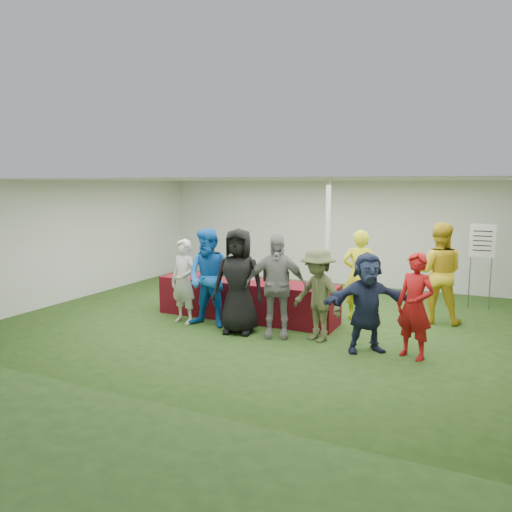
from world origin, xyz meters
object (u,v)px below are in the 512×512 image
at_px(serving_table, 247,299).
at_px(customer_4, 318,295).
at_px(dump_bucket, 322,285).
at_px(staff_back, 438,273).
at_px(customer_3, 276,286).
at_px(wine_list_sign, 482,247).
at_px(customer_1, 210,278).
at_px(customer_2, 239,281).
at_px(customer_6, 415,306).
at_px(customer_0, 184,281).
at_px(staff_pourer, 359,275).
at_px(customer_5, 367,303).

height_order(serving_table, customer_4, customer_4).
distance_m(dump_bucket, staff_back, 2.35).
bearing_deg(customer_3, wine_list_sign, 30.57).
xyz_separation_m(customer_1, customer_2, (0.65, -0.10, 0.02)).
xyz_separation_m(dump_bucket, customer_2, (-1.31, -0.69, 0.09)).
bearing_deg(customer_4, wine_list_sign, 80.32).
distance_m(customer_3, customer_6, 2.31).
relative_size(serving_table, customer_0, 2.25).
bearing_deg(dump_bucket, staff_back, 40.50).
relative_size(wine_list_sign, customer_1, 0.99).
xyz_separation_m(dump_bucket, customer_4, (0.10, -0.53, -0.05)).
height_order(dump_bucket, wine_list_sign, wine_list_sign).
relative_size(dump_bucket, customer_1, 0.13).
height_order(staff_pourer, customer_6, staff_pourer).
xyz_separation_m(staff_pourer, customer_5, (0.58, -1.81, -0.09)).
bearing_deg(customer_1, customer_6, -1.67).
bearing_deg(customer_1, dump_bucket, 16.68).
height_order(customer_0, customer_2, customer_2).
bearing_deg(wine_list_sign, serving_table, -145.93).
relative_size(serving_table, customer_4, 2.29).
bearing_deg(dump_bucket, serving_table, 172.19).
bearing_deg(customer_4, staff_back, 75.14).
bearing_deg(customer_2, customer_3, -4.71).
bearing_deg(customer_1, customer_5, -2.59).
xyz_separation_m(wine_list_sign, customer_4, (-2.39, -3.52, -0.53)).
bearing_deg(customer_2, staff_back, 25.15).
bearing_deg(serving_table, customer_4, -23.83).
relative_size(customer_2, customer_6, 1.15).
bearing_deg(customer_0, staff_back, 36.93).
height_order(wine_list_sign, customer_0, wine_list_sign).
xyz_separation_m(staff_back, customer_3, (-2.41, -2.15, -0.06)).
distance_m(staff_pourer, customer_4, 1.65).
xyz_separation_m(customer_2, customer_4, (1.41, 0.16, -0.14)).
distance_m(serving_table, wine_list_sign, 5.03).
bearing_deg(serving_table, customer_0, -139.95).
bearing_deg(serving_table, staff_back, 21.07).
height_order(dump_bucket, staff_pourer, staff_pourer).
xyz_separation_m(customer_1, customer_3, (1.33, -0.03, -0.02)).
relative_size(serving_table, customer_6, 2.22).
xyz_separation_m(serving_table, customer_4, (1.70, -0.75, 0.41)).
relative_size(serving_table, staff_pourer, 2.05).
relative_size(customer_3, customer_6, 1.11).
distance_m(staff_pourer, customer_2, 2.46).
bearing_deg(staff_back, customer_4, 44.55).
distance_m(serving_table, dump_bucket, 1.68).
height_order(staff_pourer, customer_4, staff_pourer).
relative_size(customer_4, customer_5, 1.00).
relative_size(wine_list_sign, staff_back, 0.94).
bearing_deg(customer_5, customer_0, 144.09).
distance_m(serving_table, customer_6, 3.44).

